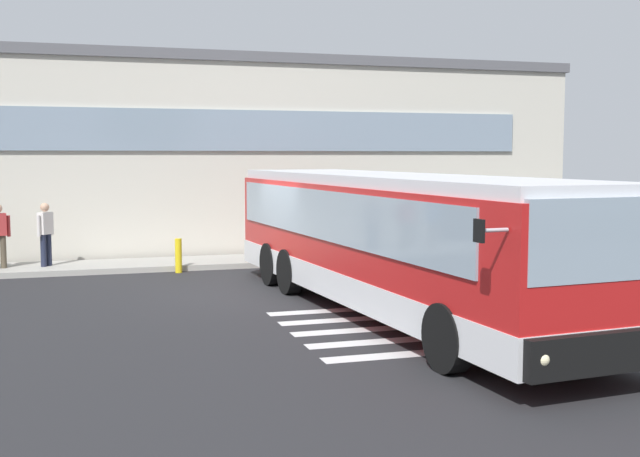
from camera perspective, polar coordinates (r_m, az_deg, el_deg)
name	(u,v)px	position (r m, az deg, el deg)	size (l,w,h in m)	color
ground_plane	(253,294)	(17.62, -4.92, -4.74)	(80.00, 90.00, 0.02)	#232326
bay_paint_stripes	(410,327)	(14.27, 6.59, -7.09)	(4.40, 3.96, 0.01)	silver
terminal_building	(166,156)	(28.78, -11.15, 5.20)	(25.68, 13.80, 6.11)	beige
boarding_curb	(217,262)	(22.27, -7.48, -2.43)	(27.88, 2.00, 0.15)	#9E9B93
bus_main_foreground	(393,245)	(15.25, 5.31, -1.20)	(3.52, 12.17, 2.70)	red
passenger_at_curb_edge	(45,231)	(21.87, -19.32, -0.18)	(0.41, 0.48, 1.68)	#1E2338
safety_bollard_yellow	(178,256)	(20.88, -10.25, -1.95)	(0.18, 0.18, 0.90)	yellow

